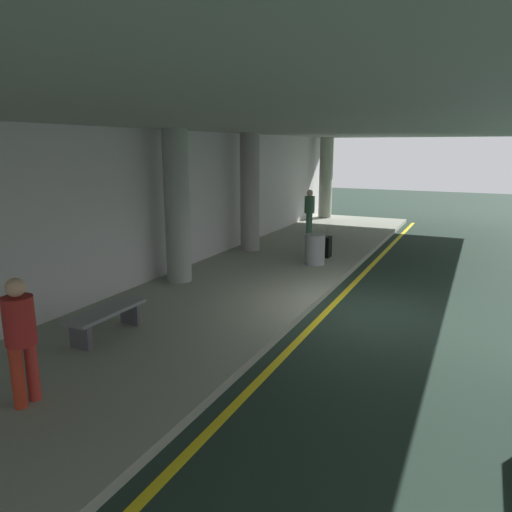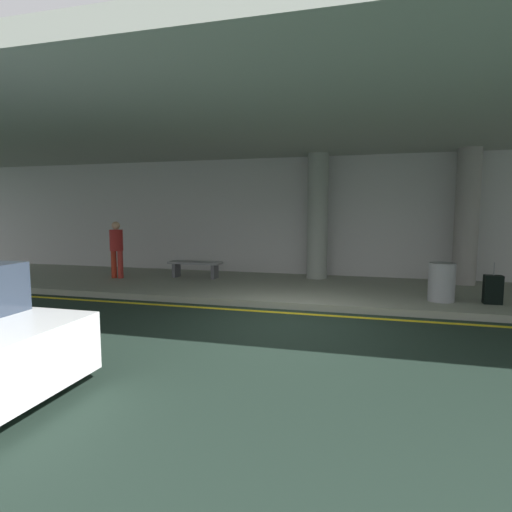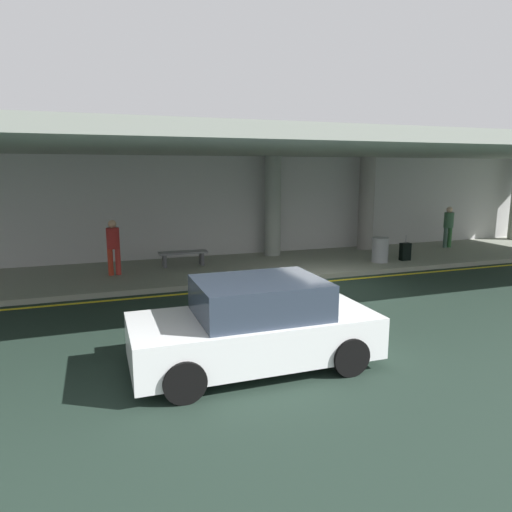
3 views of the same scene
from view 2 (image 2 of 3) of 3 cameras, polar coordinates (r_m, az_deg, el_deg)
name	(u,v)px [view 2 (image 2 of 3)]	position (r m, az deg, el deg)	size (l,w,h in m)	color
ground_plane	(289,322)	(8.04, 4.62, -9.12)	(60.00, 60.00, 0.00)	#1D2D25
sidewalk	(310,289)	(11.01, 7.53, -4.59)	(26.00, 4.20, 0.15)	gray
lane_stripe_yellow	(295,313)	(8.70, 5.44, -7.93)	(26.00, 0.14, 0.01)	yellow
support_column_far_left	(318,217)	(12.27, 8.54, 5.42)	(0.61, 0.61, 3.65)	gray
support_column_left_mid	(467,217)	(12.47, 27.19, 4.82)	(0.61, 0.61, 3.65)	gray
ceiling_overhang	(310,136)	(10.49, 7.47, 16.17)	(28.00, 13.20, 0.30)	#959B91
terminal_back_wall	(320,219)	(13.06, 8.92, 5.12)	(26.00, 0.30, 3.80)	#B6B4B4
person_waiting_for_ride	(116,246)	(12.86, -18.78, 1.34)	(0.38, 0.38, 1.68)	#AB2D1A
suitcase_upright_primary	(493,290)	(10.16, 30.00, -4.05)	(0.36, 0.22, 0.90)	black
bench_metal	(195,266)	(12.44, -8.43, -1.38)	(1.60, 0.50, 0.48)	slate
trash_bin_steel	(442,282)	(9.96, 24.34, -3.30)	(0.56, 0.56, 0.85)	gray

